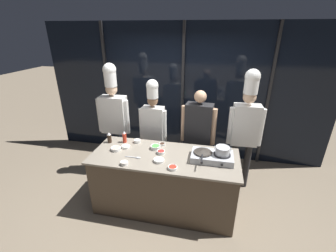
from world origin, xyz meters
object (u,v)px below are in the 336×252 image
at_px(person_guest, 198,130).
at_px(prep_bowl_shrimp, 116,149).
at_px(prep_bowl_bell_pepper, 161,152).
at_px(prep_bowl_garlic, 159,160).
at_px(chef_line, 246,123).
at_px(prep_bowl_scallions, 156,147).
at_px(prep_bowl_chili_flakes, 173,167).
at_px(chef_sous, 153,122).
at_px(serving_spoon_slotted, 136,157).
at_px(squeeze_bottle_soy, 109,138).
at_px(prep_bowl_chicken, 124,163).
at_px(prep_bowl_noodles, 126,146).
at_px(prep_bowl_rice, 137,141).
at_px(prep_bowl_soy_glaze, 162,144).
at_px(portable_stove, 212,157).
at_px(stock_pot, 223,150).
at_px(frying_pan, 203,151).
at_px(chef_head, 114,113).
at_px(squeeze_bottle_chili, 124,137).

bearing_deg(person_guest, prep_bowl_shrimp, 37.83).
xyz_separation_m(prep_bowl_bell_pepper, person_guest, (0.47, 0.66, 0.09)).
relative_size(prep_bowl_garlic, chef_line, 0.07).
distance_m(prep_bowl_scallions, prep_bowl_chili_flakes, 0.58).
bearing_deg(chef_sous, prep_bowl_scallions, 109.69).
xyz_separation_m(prep_bowl_scallions, serving_spoon_slotted, (-0.20, -0.31, -0.02)).
xyz_separation_m(squeeze_bottle_soy, prep_bowl_garlic, (0.90, -0.38, -0.06)).
distance_m(prep_bowl_scallions, serving_spoon_slotted, 0.37).
bearing_deg(chef_sous, prep_bowl_chicken, 86.37).
bearing_deg(prep_bowl_noodles, squeeze_bottle_soy, 160.84).
height_order(prep_bowl_scallions, prep_bowl_shrimp, prep_bowl_scallions).
xyz_separation_m(prep_bowl_scallions, prep_bowl_garlic, (0.13, -0.33, -0.01)).
xyz_separation_m(prep_bowl_rice, serving_spoon_slotted, (0.13, -0.45, -0.02)).
xyz_separation_m(prep_bowl_bell_pepper, prep_bowl_soy_glaze, (-0.04, 0.25, -0.01)).
bearing_deg(prep_bowl_chili_flakes, prep_bowl_soy_glaze, 115.17).
relative_size(portable_stove, serving_spoon_slotted, 2.52).
height_order(stock_pot, person_guest, person_guest).
bearing_deg(prep_bowl_bell_pepper, stock_pot, -0.94).
xyz_separation_m(prep_bowl_chicken, serving_spoon_slotted, (0.09, 0.19, -0.02)).
bearing_deg(frying_pan, chef_sous, 140.68).
height_order(squeeze_bottle_soy, prep_bowl_scallions, squeeze_bottle_soy).
relative_size(squeeze_bottle_soy, serving_spoon_slotted, 0.76).
distance_m(stock_pot, person_guest, 0.77).
distance_m(prep_bowl_soy_glaze, chef_line, 1.36).
bearing_deg(prep_bowl_noodles, person_guest, 30.03).
bearing_deg(chef_line, chef_head, -3.10).
relative_size(prep_bowl_noodles, chef_head, 0.06).
xyz_separation_m(squeeze_bottle_chili, person_guest, (1.12, 0.43, 0.03)).
height_order(portable_stove, chef_line, chef_line).
height_order(prep_bowl_garlic, chef_head, chef_head).
xyz_separation_m(portable_stove, prep_bowl_shrimp, (-1.40, -0.03, -0.02)).
bearing_deg(portable_stove, squeeze_bottle_chili, 170.00).
bearing_deg(prep_bowl_soy_glaze, frying_pan, -22.77).
height_order(squeeze_bottle_chili, prep_bowl_shrimp, squeeze_bottle_chili).
height_order(prep_bowl_chili_flakes, chef_line, chef_line).
height_order(prep_bowl_garlic, prep_bowl_chili_flakes, prep_bowl_garlic).
xyz_separation_m(portable_stove, squeeze_bottle_soy, (-1.60, 0.19, 0.03)).
xyz_separation_m(portable_stove, squeeze_bottle_chili, (-1.37, 0.24, 0.04)).
bearing_deg(stock_pot, frying_pan, -178.84).
relative_size(prep_bowl_shrimp, prep_bowl_soy_glaze, 1.54).
xyz_separation_m(squeeze_bottle_soy, prep_bowl_scallions, (0.76, -0.05, -0.05)).
height_order(stock_pot, chef_sous, chef_sous).
height_order(frying_pan, squeeze_bottle_chili, squeeze_bottle_chili).
distance_m(serving_spoon_slotted, chef_head, 1.21).
bearing_deg(person_guest, squeeze_bottle_soy, 26.33).
distance_m(prep_bowl_garlic, prep_bowl_chicken, 0.46).
xyz_separation_m(prep_bowl_scallions, prep_bowl_chili_flakes, (0.35, -0.46, -0.01)).
distance_m(squeeze_bottle_soy, prep_bowl_chicken, 0.72).
bearing_deg(chef_head, stock_pot, 157.23).
height_order(frying_pan, prep_bowl_scallions, frying_pan).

